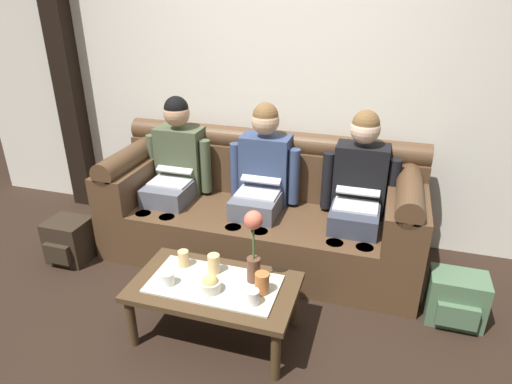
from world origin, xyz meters
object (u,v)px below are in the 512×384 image
couch (262,211)px  backpack_left (69,241)px  cup_near_right (184,258)px  backpack_right (456,299)px  snack_bowl (210,284)px  cup_far_center (214,264)px  coffee_table (214,290)px  person_left (175,168)px  cup_near_left (262,283)px  person_middle (262,178)px  cup_far_left (168,279)px  flower_vase (254,243)px  person_right (358,190)px  cup_far_right (253,297)px

couch → backpack_left: couch is taller
cup_near_right → backpack_right: 1.77m
snack_bowl → cup_far_center: (-0.05, 0.18, 0.02)m
couch → coffee_table: size_ratio=2.44×
person_left → snack_bowl: person_left is taller
cup_near_left → cup_far_center: size_ratio=1.04×
cup_near_left → backpack_right: bearing=26.7°
person_left → cup_near_right: 1.03m
person_left → coffee_table: 1.28m
couch → snack_bowl: couch is taller
person_left → cup_near_right: (0.48, -0.89, -0.22)m
cup_near_right → backpack_left: (-1.17, 0.34, -0.27)m
person_middle → snack_bowl: size_ratio=9.77×
person_left → person_middle: size_ratio=1.00×
coffee_table → cup_far_left: (-0.26, -0.09, 0.09)m
cup_near_right → cup_far_center: (0.21, -0.01, 0.01)m
couch → flower_vase: size_ratio=5.19×
snack_bowl → backpack_right: bearing=24.3°
person_right → backpack_right: size_ratio=3.47×
person_left → backpack_left: bearing=-141.2°
person_middle → backpack_right: size_ratio=3.47×
snack_bowl → cup_far_left: 0.27m
person_right → cup_far_right: person_right is taller
cup_near_left → backpack_left: bearing=165.3°
person_right → cup_near_left: 1.11m
person_left → person_middle: (0.73, -0.00, 0.00)m
cup_near_left → coffee_table: bearing=179.9°
cup_far_left → couch: bearing=76.8°
snack_bowl → cup_far_right: bearing=-8.3°
person_left → cup_far_center: 1.15m
cup_far_right → backpack_left: bearing=161.7°
cup_near_left → backpack_right: 1.31m
coffee_table → backpack_left: bearing=162.4°
flower_vase → backpack_right: 1.39m
cup_far_center → person_right: bearing=49.4°
backpack_left → flower_vase: bearing=-12.2°
coffee_table → cup_far_left: cup_far_left is taller
person_middle → cup_near_right: bearing=-105.7°
couch → flower_vase: couch is taller
person_right → cup_far_left: bearing=-132.1°
snack_bowl → backpack_left: (-1.43, 0.52, -0.26)m
couch → person_middle: bearing=-90.0°
person_right → snack_bowl: (-0.72, -1.08, -0.23)m
person_middle → person_left: bearing=180.0°
flower_vase → cup_far_right: 0.31m
couch → cup_near_right: 0.93m
coffee_table → cup_far_center: size_ratio=8.08×
couch → person_left: 0.79m
person_left → cup_far_center: size_ratio=9.93×
person_left → flower_vase: bearing=-43.8°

